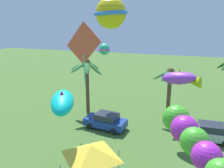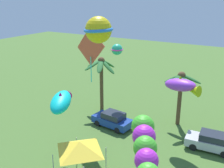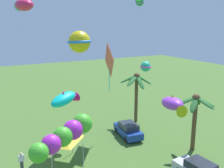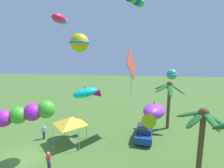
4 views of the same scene
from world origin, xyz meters
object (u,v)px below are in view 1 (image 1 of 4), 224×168
parked_car_0 (209,132)px  kite_diamond_5 (83,45)px  kite_fish_2 (63,101)px  parked_car_1 (106,121)px  kite_tube_1 (192,138)px  kite_ball_7 (111,13)px  palm_tree_1 (170,81)px  kite_fish_4 (181,78)px  palm_tree_2 (86,71)px  kite_ball_6 (104,49)px  festival_tent (91,151)px

parked_car_0 → kite_diamond_5: 12.78m
parked_car_0 → kite_fish_2: (-9.56, -7.15, 4.13)m
parked_car_1 → kite_tube_1: size_ratio=0.91×
parked_car_0 → parked_car_1: (-9.05, -0.67, 0.00)m
kite_fish_2 → kite_ball_7: (3.12, 0.34, 5.32)m
palm_tree_1 → kite_fish_4: 4.00m
palm_tree_1 → palm_tree_2: 8.61m
kite_ball_6 → kite_ball_7: bearing=-67.4°
parked_car_1 → kite_fish_4: 7.87m
kite_tube_1 → kite_ball_7: bearing=148.1°
parked_car_1 → kite_tube_1: kite_tube_1 is taller
palm_tree_1 → kite_ball_7: kite_ball_7 is taller
kite_fish_2 → kite_ball_6: 9.55m
festival_tent → kite_ball_7: (0.72, 1.48, 7.73)m
palm_tree_2 → parked_car_0: (12.28, -2.38, -3.86)m
kite_tube_1 → kite_fish_4: kite_fish_4 is taller
festival_tent → kite_fish_2: (-2.39, 1.14, 2.42)m
parked_car_1 → kite_ball_7: kite_ball_7 is taller
parked_car_1 → kite_diamond_5: kite_diamond_5 is taller
kite_tube_1 → kite_fish_2: (-7.73, 2.53, -0.13)m
palm_tree_2 → kite_fish_2: size_ratio=1.75×
kite_tube_1 → kite_ball_7: (-4.61, 2.87, 5.19)m
palm_tree_2 → kite_diamond_5: 6.00m
parked_car_1 → kite_ball_7: 11.57m
palm_tree_2 → kite_ball_6: bearing=-6.9°
kite_ball_6 → parked_car_0: bearing=-11.8°
festival_tent → kite_tube_1: kite_tube_1 is taller
festival_tent → kite_fish_4: (4.51, 7.77, 2.87)m
festival_tent → kite_fish_4: size_ratio=0.83×
parked_car_1 → kite_tube_1: 12.31m
parked_car_0 → kite_ball_6: (-10.16, 2.13, 6.30)m
festival_tent → kite_fish_2: bearing=154.5°
parked_car_0 → kite_fish_2: size_ratio=1.17×
kite_ball_6 → kite_fish_2: bearing=-86.3°
parked_car_0 → festival_tent: 11.09m
kite_diamond_5 → parked_car_1: bearing=50.2°
palm_tree_1 → kite_ball_7: bearing=-105.3°
festival_tent → kite_diamond_5: bearing=117.5°
palm_tree_1 → kite_ball_7: (-2.73, -9.95, 6.09)m
parked_car_0 → kite_ball_6: bearing=168.2°
parked_car_0 → parked_car_1: bearing=-175.8°
parked_car_1 → kite_diamond_5: size_ratio=0.82×
parked_car_1 → kite_fish_2: bearing=-94.5°
kite_fish_2 → kite_ball_7: bearing=6.2°
kite_fish_2 → kite_ball_7: size_ratio=1.59×
palm_tree_2 → kite_diamond_5: (1.95, -4.59, 3.33)m
parked_car_0 → festival_tent: festival_tent is taller
parked_car_1 → kite_fish_4: (6.39, 0.15, 4.59)m
kite_diamond_5 → kite_ball_6: (0.17, 4.34, -0.89)m
palm_tree_1 → kite_diamond_5: (-6.62, -5.35, 3.83)m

